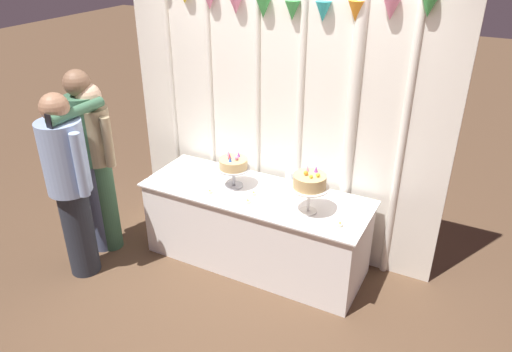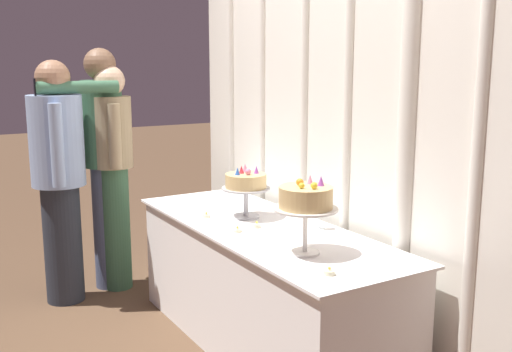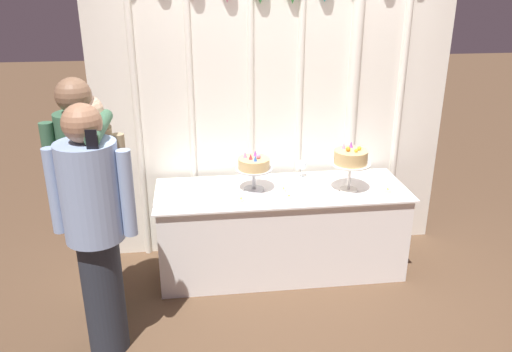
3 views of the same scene
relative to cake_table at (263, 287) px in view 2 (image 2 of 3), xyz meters
name	(u,v)px [view 2 (image 2 of 3)]	position (x,y,z in m)	size (l,w,h in m)	color
ground_plane	(248,349)	(0.00, -0.10, -0.36)	(24.00, 24.00, 0.00)	brown
draped_curtain	(330,108)	(0.03, 0.43, 1.01)	(2.97, 0.15, 2.65)	white
cake_table	(263,287)	(0.00, 0.00, 0.00)	(2.00, 0.71, 0.72)	white
cake_display_nearleft	(246,184)	(-0.22, 0.02, 0.57)	(0.29, 0.29, 0.31)	#B2B2B7
cake_display_nearright	(306,200)	(0.52, -0.08, 0.63)	(0.31, 0.31, 0.38)	silver
wine_glass	(319,211)	(0.21, 0.23, 0.47)	(0.07, 0.07, 0.14)	silver
tealight_far_left	(206,216)	(-0.34, -0.19, 0.37)	(0.05, 0.05, 0.03)	beige
tealight_near_left	(257,226)	(0.01, -0.05, 0.37)	(0.05, 0.05, 0.04)	beige
tealight_near_right	(237,230)	(0.03, -0.18, 0.37)	(0.05, 0.05, 0.03)	beige
tealight_far_right	(329,272)	(0.82, -0.17, 0.37)	(0.05, 0.05, 0.04)	beige
guest_girl_blue_dress	(103,154)	(-1.40, -0.49, 0.63)	(0.43, 0.67, 1.74)	#4C5675
guest_man_dark_suit	(113,166)	(-1.34, -0.43, 0.55)	(0.44, 0.33, 1.62)	#3D6B4C
guest_man_pink_jacket	(59,174)	(-1.29, -0.82, 0.54)	(0.51, 0.42, 1.65)	#282D38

